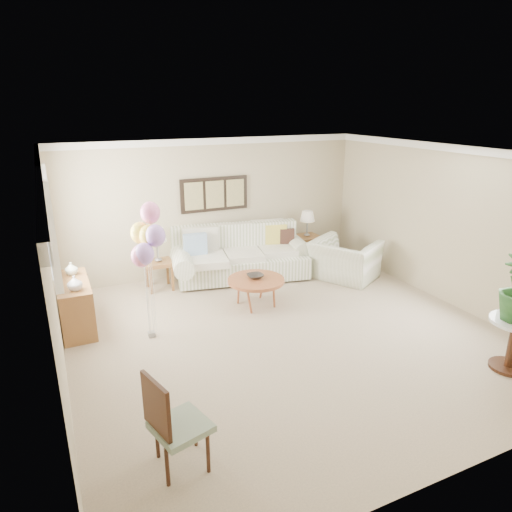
# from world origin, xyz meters

# --- Properties ---
(ground_plane) EXTENTS (6.00, 6.00, 0.00)m
(ground_plane) POSITION_xyz_m (0.00, 0.00, 0.00)
(ground_plane) COLOR tan
(room_shell) EXTENTS (6.04, 6.04, 2.60)m
(room_shell) POSITION_xyz_m (-0.11, 0.09, 1.63)
(room_shell) COLOR #BAAB8E
(room_shell) RESTS_ON ground
(wall_art_triptych) EXTENTS (1.35, 0.06, 0.65)m
(wall_art_triptych) POSITION_xyz_m (0.00, 2.96, 1.55)
(wall_art_triptych) COLOR black
(wall_art_triptych) RESTS_ON ground
(sofa) EXTENTS (2.90, 1.46, 1.00)m
(sofa) POSITION_xyz_m (0.30, 2.41, 0.39)
(sofa) COLOR white
(sofa) RESTS_ON ground
(end_table_left) EXTENTS (0.49, 0.44, 0.53)m
(end_table_left) POSITION_xyz_m (-1.28, 2.47, 0.44)
(end_table_left) COLOR olive
(end_table_left) RESTS_ON ground
(end_table_right) EXTENTS (0.54, 0.49, 0.59)m
(end_table_right) POSITION_xyz_m (1.87, 2.59, 0.49)
(end_table_right) COLOR olive
(end_table_right) RESTS_ON ground
(lamp_left) EXTENTS (0.35, 0.35, 0.62)m
(lamp_left) POSITION_xyz_m (-1.28, 2.47, 1.00)
(lamp_left) COLOR gray
(lamp_left) RESTS_ON end_table_left
(lamp_right) EXTENTS (0.30, 0.30, 0.53)m
(lamp_right) POSITION_xyz_m (1.87, 2.59, 1.00)
(lamp_right) COLOR gray
(lamp_right) RESTS_ON end_table_right
(coffee_table) EXTENTS (0.94, 0.94, 0.47)m
(coffee_table) POSITION_xyz_m (0.01, 1.08, 0.44)
(coffee_table) COLOR #A7613E
(coffee_table) RESTS_ON ground
(decor_bowl) EXTENTS (0.28, 0.28, 0.07)m
(decor_bowl) POSITION_xyz_m (0.01, 1.12, 0.51)
(decor_bowl) COLOR #2A2521
(decor_bowl) RESTS_ON coffee_table
(armchair) EXTENTS (1.44, 1.50, 0.75)m
(armchair) POSITION_xyz_m (2.06, 1.50, 0.37)
(armchair) COLOR white
(armchair) RESTS_ON ground
(accent_chair) EXTENTS (0.58, 0.58, 0.96)m
(accent_chair) POSITION_xyz_m (-2.17, -1.84, 0.50)
(accent_chair) COLOR gray
(accent_chair) RESTS_ON ground
(credenza) EXTENTS (0.46, 1.20, 0.74)m
(credenza) POSITION_xyz_m (-2.76, 1.50, 0.37)
(credenza) COLOR olive
(credenza) RESTS_ON ground
(vase_white) EXTENTS (0.23, 0.23, 0.21)m
(vase_white) POSITION_xyz_m (-2.74, 1.14, 0.85)
(vase_white) COLOR silver
(vase_white) RESTS_ON credenza
(vase_sage) EXTENTS (0.22, 0.22, 0.20)m
(vase_sage) POSITION_xyz_m (-2.74, 1.80, 0.84)
(vase_sage) COLOR beige
(vase_sage) RESTS_ON credenza
(balloon_cluster) EXTENTS (0.49, 0.56, 1.95)m
(balloon_cluster) POSITION_xyz_m (-1.78, 0.73, 1.48)
(balloon_cluster) COLOR gray
(balloon_cluster) RESTS_ON ground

